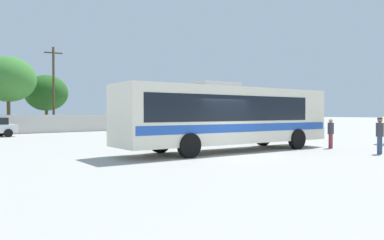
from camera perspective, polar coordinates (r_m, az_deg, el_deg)
name	(u,v)px	position (r m, az deg, el deg)	size (l,w,h in m)	color
ground_plane	(115,142)	(24.59, -11.62, -3.34)	(300.00, 300.00, 0.00)	#A3A099
perimeter_wall	(36,124)	(37.60, -22.51, -0.57)	(80.00, 0.30, 1.71)	beige
coach_bus_cream_blue	(227,115)	(18.53, 5.29, 0.81)	(11.93, 3.87, 3.35)	silver
attendant_by_bus_door	(331,132)	(21.31, 20.28, -1.66)	(0.44, 0.44, 1.57)	#99383D
passenger_waiting_on_apron	(380,133)	(19.23, 26.57, -1.81)	(0.36, 0.36, 1.67)	#33476B
utility_pole_near	(54,87)	(41.10, -20.24, 4.65)	(1.78, 0.50, 8.62)	#4C3823
roadside_tree_midleft	(8,79)	(39.69, -26.08, 5.56)	(5.03, 5.03, 7.21)	brown
roadside_tree_midright	(46,93)	(44.11, -21.21, 3.84)	(4.59, 4.59, 6.03)	brown
roadside_tree_right	(169,99)	(49.42, -3.57, 3.25)	(3.22, 3.22, 5.15)	brown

